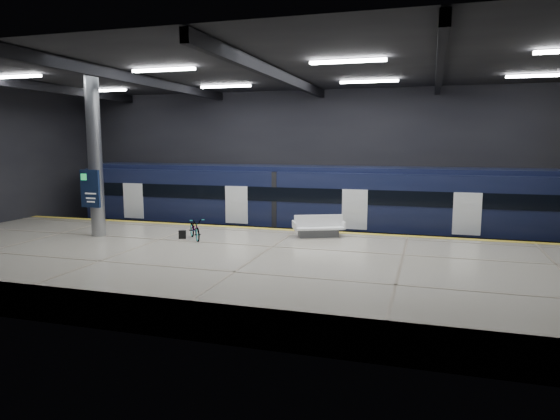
% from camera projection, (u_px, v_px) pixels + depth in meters
% --- Properties ---
extents(ground, '(30.00, 30.00, 0.00)m').
position_uv_depth(ground, '(280.00, 268.00, 20.68)').
color(ground, black).
rests_on(ground, ground).
extents(room_shell, '(30.10, 16.10, 8.05)m').
position_uv_depth(room_shell, '(280.00, 128.00, 19.90)').
color(room_shell, black).
rests_on(room_shell, ground).
extents(platform, '(30.00, 11.00, 1.10)m').
position_uv_depth(platform, '(260.00, 269.00, 18.23)').
color(platform, '#BFB6A2').
rests_on(platform, ground).
extents(safety_strip, '(30.00, 0.40, 0.01)m').
position_uv_depth(safety_strip, '(297.00, 230.00, 23.13)').
color(safety_strip, gold).
rests_on(safety_strip, platform).
extents(rails, '(30.00, 1.52, 0.16)m').
position_uv_depth(rails, '(310.00, 241.00, 25.88)').
color(rails, gray).
rests_on(rails, ground).
extents(train, '(29.40, 2.84, 3.79)m').
position_uv_depth(train, '(335.00, 204.00, 25.25)').
color(train, black).
rests_on(train, ground).
extents(bench, '(2.36, 1.70, 0.97)m').
position_uv_depth(bench, '(318.00, 229.00, 21.50)').
color(bench, '#595B60').
rests_on(bench, platform).
extents(bicycle, '(1.54, 1.73, 0.91)m').
position_uv_depth(bicycle, '(195.00, 229.00, 20.96)').
color(bicycle, '#99999E').
rests_on(bicycle, platform).
extents(pannier_bag, '(0.34, 0.28, 0.35)m').
position_uv_depth(pannier_bag, '(182.00, 234.00, 21.17)').
color(pannier_bag, black).
rests_on(pannier_bag, platform).
extents(info_column, '(0.90, 0.78, 6.90)m').
position_uv_depth(info_column, '(95.00, 159.00, 21.38)').
color(info_column, '#9EA0A5').
rests_on(info_column, platform).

